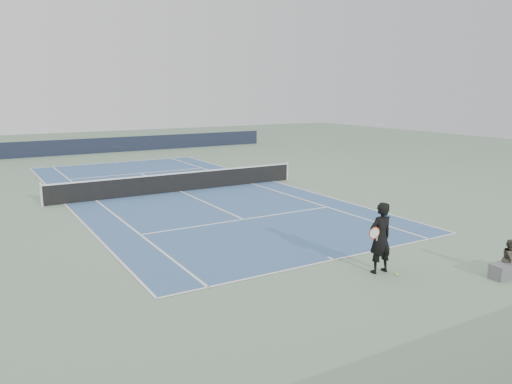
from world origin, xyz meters
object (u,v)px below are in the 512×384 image
spectator_bench (509,264)px  tennis_player (380,238)px  tennis_net (180,182)px  tennis_ball (397,274)px

spectator_bench → tennis_player: bearing=144.3°
tennis_net → tennis_player: size_ratio=6.50×
tennis_net → tennis_ball: (0.65, -13.73, -0.47)m
tennis_net → spectator_bench: 15.64m
tennis_ball → spectator_bench: spectator_bench is taller
tennis_net → spectator_bench: tennis_net is taller
tennis_player → spectator_bench: (2.81, -2.01, -0.64)m
tennis_ball → spectator_bench: size_ratio=0.06×
tennis_net → spectator_bench: size_ratio=9.81×
tennis_net → tennis_player: (0.42, -13.29, 0.49)m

